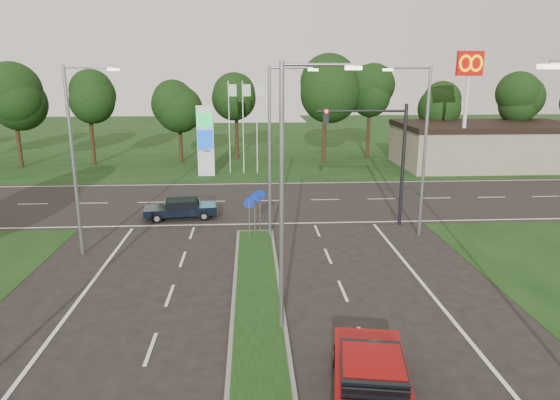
{
  "coord_description": "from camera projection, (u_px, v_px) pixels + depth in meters",
  "views": [
    {
      "loc": [
        -0.18,
        -9.61,
        8.66
      ],
      "look_at": [
        1.32,
        15.6,
        2.2
      ],
      "focal_mm": 32.0,
      "sensor_mm": 36.0,
      "label": 1
    }
  ],
  "objects": [
    {
      "name": "navy_sedan",
      "position": [
        181.0,
        208.0,
        30.38
      ],
      "size": [
        4.49,
        2.26,
        1.19
      ],
      "rotation": [
        0.0,
        0.0,
        1.69
      ],
      "color": "black",
      "rests_on": "ground"
    },
    {
      "name": "streetlight_right_far",
      "position": [
        422.0,
        143.0,
        26.17
      ],
      "size": [
        2.53,
        0.22,
        9.0
      ],
      "rotation": [
        0.0,
        0.0,
        3.14
      ],
      "color": "gray",
      "rests_on": "ground"
    },
    {
      "name": "red_sedan",
      "position": [
        372.0,
        378.0,
        13.35
      ],
      "size": [
        2.76,
        5.1,
        1.33
      ],
      "rotation": [
        0.0,
        0.0,
        -0.17
      ],
      "color": "#7B0607",
      "rests_on": "ground"
    },
    {
      "name": "gas_pylon",
      "position": [
        208.0,
        139.0,
        42.4
      ],
      "size": [
        5.8,
        1.26,
        8.0
      ],
      "color": "silver",
      "rests_on": "ground"
    },
    {
      "name": "median_signs",
      "position": [
        255.0,
        205.0,
        26.89
      ],
      "size": [
        1.16,
        1.76,
        2.38
      ],
      "color": "gray",
      "rests_on": "ground"
    },
    {
      "name": "treeline_far",
      "position": [
        253.0,
        92.0,
        48.38
      ],
      "size": [
        6.0,
        6.0,
        9.9
      ],
      "color": "black",
      "rests_on": "ground"
    },
    {
      "name": "median_kerb",
      "position": [
        260.0,
        361.0,
        15.31
      ],
      "size": [
        2.0,
        26.0,
        0.12
      ],
      "primitive_type": "cube",
      "color": "slate",
      "rests_on": "ground"
    },
    {
      "name": "cross_road",
      "position": [
        254.0,
        201.0,
        34.66
      ],
      "size": [
        160.0,
        12.0,
        0.02
      ],
      "primitive_type": "cube",
      "color": "black",
      "rests_on": "ground"
    },
    {
      "name": "streetlight_median_far",
      "position": [
        273.0,
        144.0,
        25.73
      ],
      "size": [
        2.53,
        0.22,
        9.0
      ],
      "color": "gray",
      "rests_on": "ground"
    },
    {
      "name": "verge_far",
      "position": [
        252.0,
        141.0,
        64.64
      ],
      "size": [
        160.0,
        50.0,
        0.02
      ],
      "primitive_type": "cube",
      "color": "black",
      "rests_on": "ground"
    },
    {
      "name": "streetlight_left_far",
      "position": [
        77.0,
        152.0,
        23.26
      ],
      "size": [
        2.53,
        0.22,
        9.0
      ],
      "color": "gray",
      "rests_on": "ground"
    },
    {
      "name": "commercial_building",
      "position": [
        486.0,
        145.0,
        47.04
      ],
      "size": [
        16.0,
        9.0,
        4.0
      ],
      "primitive_type": "cube",
      "color": "gray",
      "rests_on": "ground"
    },
    {
      "name": "mcdonalds_sign",
      "position": [
        468.0,
        81.0,
        41.43
      ],
      "size": [
        2.2,
        0.47,
        10.4
      ],
      "color": "silver",
      "rests_on": "ground"
    },
    {
      "name": "traffic_signal",
      "position": [
        381.0,
        146.0,
        28.12
      ],
      "size": [
        5.1,
        0.42,
        7.0
      ],
      "color": "black",
      "rests_on": "ground"
    },
    {
      "name": "streetlight_median_near",
      "position": [
        288.0,
        187.0,
        16.06
      ],
      "size": [
        2.53,
        0.22,
        9.0
      ],
      "color": "gray",
      "rests_on": "ground"
    }
  ]
}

